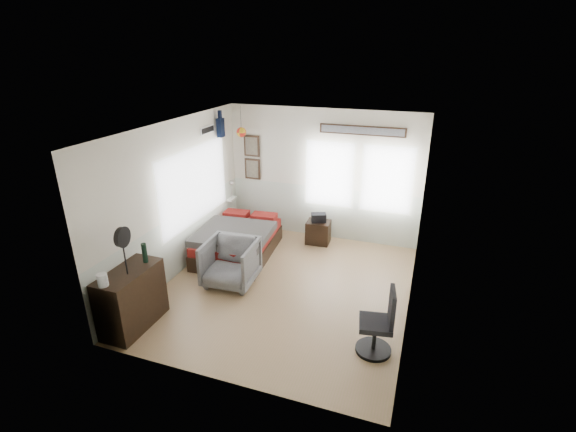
% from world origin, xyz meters
% --- Properties ---
extents(ground_plane, '(4.00, 4.50, 0.01)m').
position_xyz_m(ground_plane, '(0.00, 0.00, -0.01)').
color(ground_plane, '#9E8051').
extents(room_shell, '(4.02, 4.52, 2.71)m').
position_xyz_m(room_shell, '(-0.08, 0.19, 1.61)').
color(room_shell, beige).
rests_on(room_shell, ground_plane).
extents(wall_decor, '(3.55, 1.32, 1.44)m').
position_xyz_m(wall_decor, '(-1.10, 1.96, 2.10)').
color(wall_decor, black).
rests_on(wall_decor, room_shell).
extents(bed, '(1.45, 1.94, 0.59)m').
position_xyz_m(bed, '(-1.30, 0.86, 0.29)').
color(bed, black).
rests_on(bed, ground_plane).
extents(dresser, '(0.48, 1.00, 0.90)m').
position_xyz_m(dresser, '(-1.74, -1.68, 0.45)').
color(dresser, black).
rests_on(dresser, ground_plane).
extents(armchair, '(0.89, 0.91, 0.79)m').
position_xyz_m(armchair, '(-0.94, -0.15, 0.39)').
color(armchair, gray).
rests_on(armchair, ground_plane).
extents(nightstand, '(0.49, 0.41, 0.47)m').
position_xyz_m(nightstand, '(0.04, 1.88, 0.24)').
color(nightstand, black).
rests_on(nightstand, ground_plane).
extents(task_chair, '(0.49, 0.49, 0.96)m').
position_xyz_m(task_chair, '(1.69, -1.08, 0.39)').
color(task_chair, black).
rests_on(task_chair, ground_plane).
extents(kettle, '(0.15, 0.13, 0.18)m').
position_xyz_m(kettle, '(-1.77, -2.10, 0.99)').
color(kettle, silver).
rests_on(kettle, dresser).
extents(bottle, '(0.07, 0.07, 0.30)m').
position_xyz_m(bottle, '(-1.66, -1.37, 1.05)').
color(bottle, black).
rests_on(bottle, dresser).
extents(stand_fan, '(0.10, 0.29, 0.70)m').
position_xyz_m(stand_fan, '(-1.67, -1.74, 1.45)').
color(stand_fan, black).
rests_on(stand_fan, dresser).
extents(black_bag, '(0.35, 0.29, 0.17)m').
position_xyz_m(black_bag, '(0.04, 1.88, 0.56)').
color(black_bag, black).
rests_on(black_bag, nightstand).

